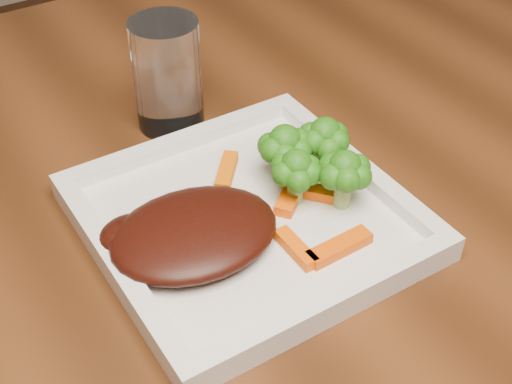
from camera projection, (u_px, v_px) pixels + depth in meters
plate at (247, 222)px, 0.65m from camera, size 0.27×0.27×0.01m
steak at (194, 233)px, 0.61m from camera, size 0.16×0.13×0.03m
broccoli_0 at (285, 150)px, 0.66m from camera, size 0.07×0.07×0.07m
broccoli_1 at (324, 143)px, 0.67m from camera, size 0.07×0.07×0.06m
broccoli_2 at (344, 180)px, 0.64m from camera, size 0.07×0.07×0.06m
broccoli_3 at (296, 174)px, 0.64m from camera, size 0.06×0.06×0.06m
carrot_0 at (339, 247)px, 0.61m from camera, size 0.06×0.02×0.01m
carrot_2 at (296, 248)px, 0.61m from camera, size 0.01×0.05×0.01m
carrot_3 at (310, 147)px, 0.72m from camera, size 0.05×0.04×0.01m
carrot_4 at (227, 171)px, 0.69m from camera, size 0.05×0.05×0.01m
carrot_5 at (320, 193)px, 0.66m from camera, size 0.05×0.05×0.01m
carrot_6 at (292, 192)px, 0.66m from camera, size 0.06×0.05×0.01m
drinking_glass at (167, 75)px, 0.74m from camera, size 0.09×0.09×0.12m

